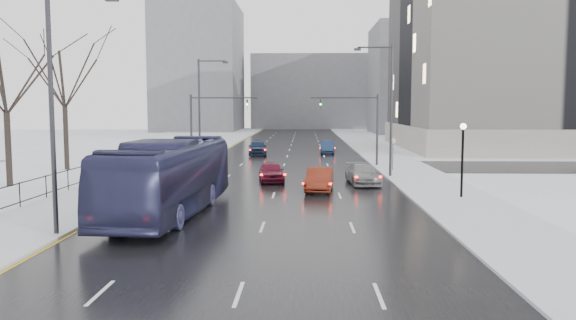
# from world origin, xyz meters

# --- Properties ---
(road) EXTENTS (16.00, 150.00, 0.04)m
(road) POSITION_xyz_m (0.00, 60.00, 0.02)
(road) COLOR black
(road) RESTS_ON ground
(cross_road) EXTENTS (130.00, 10.00, 0.04)m
(cross_road) POSITION_xyz_m (0.00, 48.00, 0.02)
(cross_road) COLOR black
(cross_road) RESTS_ON ground
(sidewalk_left) EXTENTS (5.00, 150.00, 0.16)m
(sidewalk_left) POSITION_xyz_m (-10.50, 60.00, 0.08)
(sidewalk_left) COLOR silver
(sidewalk_left) RESTS_ON ground
(sidewalk_right) EXTENTS (5.00, 150.00, 0.16)m
(sidewalk_right) POSITION_xyz_m (10.50, 60.00, 0.08)
(sidewalk_right) COLOR silver
(sidewalk_right) RESTS_ON ground
(park_strip) EXTENTS (14.00, 150.00, 0.12)m
(park_strip) POSITION_xyz_m (-20.00, 60.00, 0.06)
(park_strip) COLOR white
(park_strip) RESTS_ON ground
(tree_park_d) EXTENTS (8.75, 8.75, 12.50)m
(tree_park_d) POSITION_xyz_m (-17.80, 34.00, 0.00)
(tree_park_d) COLOR black
(tree_park_d) RESTS_ON ground
(tree_park_e) EXTENTS (9.45, 9.45, 13.50)m
(tree_park_e) POSITION_xyz_m (-18.20, 44.00, 0.00)
(tree_park_e) COLOR black
(tree_park_e) RESTS_ON ground
(iron_fence) EXTENTS (0.06, 70.00, 1.30)m
(iron_fence) POSITION_xyz_m (-13.00, 30.00, 0.91)
(iron_fence) COLOR black
(iron_fence) RESTS_ON sidewalk_left
(streetlight_r_mid) EXTENTS (2.95, 0.25, 10.00)m
(streetlight_r_mid) POSITION_xyz_m (8.17, 40.00, 5.62)
(streetlight_r_mid) COLOR #2D2D33
(streetlight_r_mid) RESTS_ON ground
(streetlight_l_near) EXTENTS (2.95, 0.25, 10.00)m
(streetlight_l_near) POSITION_xyz_m (-8.17, 20.00, 5.62)
(streetlight_l_near) COLOR #2D2D33
(streetlight_l_near) RESTS_ON ground
(streetlight_l_far) EXTENTS (2.95, 0.25, 10.00)m
(streetlight_l_far) POSITION_xyz_m (-8.17, 52.00, 5.62)
(streetlight_l_far) COLOR #2D2D33
(streetlight_l_far) RESTS_ON ground
(lamppost_r_mid) EXTENTS (0.36, 0.36, 4.28)m
(lamppost_r_mid) POSITION_xyz_m (11.00, 30.00, 2.94)
(lamppost_r_mid) COLOR black
(lamppost_r_mid) RESTS_ON sidewalk_right
(mast_signal_right) EXTENTS (6.10, 0.33, 6.50)m
(mast_signal_right) POSITION_xyz_m (7.33, 48.00, 4.11)
(mast_signal_right) COLOR #2D2D33
(mast_signal_right) RESTS_ON ground
(mast_signal_left) EXTENTS (6.10, 0.33, 6.50)m
(mast_signal_left) POSITION_xyz_m (-7.33, 48.00, 4.11)
(mast_signal_left) COLOR #2D2D33
(mast_signal_left) RESTS_ON ground
(no_uturn_sign) EXTENTS (0.60, 0.06, 2.70)m
(no_uturn_sign) POSITION_xyz_m (9.20, 44.00, 2.30)
(no_uturn_sign) COLOR #2D2D33
(no_uturn_sign) RESTS_ON sidewalk_right
(civic_building) EXTENTS (41.00, 31.00, 24.80)m
(civic_building) POSITION_xyz_m (35.00, 72.00, 11.21)
(civic_building) COLOR gray
(civic_building) RESTS_ON ground
(bldg_far_right) EXTENTS (24.00, 20.00, 22.00)m
(bldg_far_right) POSITION_xyz_m (28.00, 115.00, 11.00)
(bldg_far_right) COLOR slate
(bldg_far_right) RESTS_ON ground
(bldg_far_left) EXTENTS (18.00, 22.00, 28.00)m
(bldg_far_left) POSITION_xyz_m (-22.00, 125.00, 14.00)
(bldg_far_left) COLOR slate
(bldg_far_left) RESTS_ON ground
(bldg_far_center) EXTENTS (30.00, 18.00, 18.00)m
(bldg_far_center) POSITION_xyz_m (4.00, 140.00, 9.00)
(bldg_far_center) COLOR slate
(bldg_far_center) RESTS_ON ground
(bus) EXTENTS (3.99, 13.64, 3.75)m
(bus) POSITION_xyz_m (-4.80, 24.91, 1.92)
(bus) COLOR #2A2C53
(bus) RESTS_ON road
(sedan_center_near) EXTENTS (2.20, 4.40, 1.44)m
(sedan_center_near) POSITION_xyz_m (-0.50, 37.24, 0.76)
(sedan_center_near) COLOR #5B0F24
(sedan_center_near) RESTS_ON road
(sedan_right_near) EXTENTS (2.02, 4.64, 1.48)m
(sedan_right_near) POSITION_xyz_m (2.83, 32.87, 0.78)
(sedan_right_near) COLOR maroon
(sedan_right_near) RESTS_ON road
(sedan_right_far) EXTENTS (2.36, 4.94, 1.39)m
(sedan_right_far) POSITION_xyz_m (5.92, 36.15, 0.73)
(sedan_right_far) COLOR gray
(sedan_right_far) RESTS_ON road
(sedan_center_far) EXTENTS (2.42, 5.11, 1.69)m
(sedan_center_far) POSITION_xyz_m (-3.36, 59.51, 0.88)
(sedan_center_far) COLOR #14213D
(sedan_center_far) RESTS_ON road
(sedan_right_distant) EXTENTS (1.69, 4.54, 1.48)m
(sedan_right_distant) POSITION_xyz_m (4.50, 62.15, 0.78)
(sedan_right_distant) COLOR navy
(sedan_right_distant) RESTS_ON road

